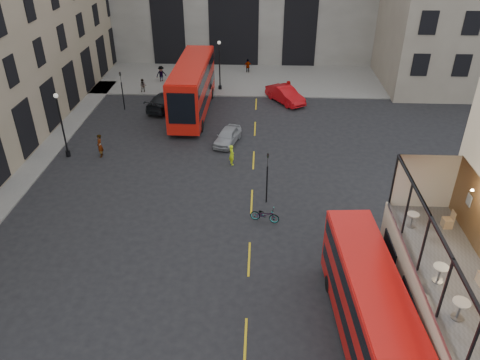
{
  "coord_description": "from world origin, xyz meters",
  "views": [
    {
      "loc": [
        -1.56,
        -14.83,
        17.73
      ],
      "look_at": [
        -2.7,
        9.84,
        3.0
      ],
      "focal_mm": 35.0,
      "sensor_mm": 36.0,
      "label": 1
    }
  ],
  "objects_px": {
    "cafe_table_mid": "(440,271)",
    "pedestrian_c": "(248,66)",
    "pedestrian_b": "(161,74)",
    "cafe_table_far": "(412,218)",
    "street_lamp_a": "(63,129)",
    "bus_near": "(369,304)",
    "cafe_chair_d": "(448,222)",
    "car_a": "(228,136)",
    "cyclist": "(232,155)",
    "pedestrian_a": "(143,86)",
    "car_c": "(166,101)",
    "bus_far": "(192,85)",
    "car_b": "(285,95)",
    "bicycle": "(265,215)",
    "pedestrian_e": "(100,146)",
    "pedestrian_d": "(288,89)",
    "traffic_light_far": "(122,86)",
    "cafe_table_near": "(460,307)",
    "street_lamp_b": "(220,69)",
    "traffic_light_near": "(267,171)"
  },
  "relations": [
    {
      "from": "cafe_table_far",
      "to": "cafe_table_mid",
      "type": "bearing_deg",
      "value": -88.75
    },
    {
      "from": "bus_near",
      "to": "cafe_table_far",
      "type": "distance_m",
      "value": 4.49
    },
    {
      "from": "car_c",
      "to": "pedestrian_a",
      "type": "distance_m",
      "value": 5.21
    },
    {
      "from": "pedestrian_c",
      "to": "bus_far",
      "type": "bearing_deg",
      "value": 50.91
    },
    {
      "from": "bus_far",
      "to": "cafe_table_near",
      "type": "xyz_separation_m",
      "value": [
        13.86,
        -29.84,
        2.35
      ]
    },
    {
      "from": "car_c",
      "to": "pedestrian_a",
      "type": "relative_size",
      "value": 3.45
    },
    {
      "from": "car_b",
      "to": "cafe_table_mid",
      "type": "relative_size",
      "value": 6.51
    },
    {
      "from": "cafe_table_far",
      "to": "cafe_chair_d",
      "type": "xyz_separation_m",
      "value": [
        1.66,
        0.01,
        -0.2
      ]
    },
    {
      "from": "pedestrian_b",
      "to": "car_b",
      "type": "bearing_deg",
      "value": -54.4
    },
    {
      "from": "pedestrian_c",
      "to": "pedestrian_b",
      "type": "bearing_deg",
      "value": 3.58
    },
    {
      "from": "bus_near",
      "to": "cafe_chair_d",
      "type": "relative_size",
      "value": 11.65
    },
    {
      "from": "bus_far",
      "to": "car_c",
      "type": "bearing_deg",
      "value": 160.92
    },
    {
      "from": "traffic_light_far",
      "to": "bus_far",
      "type": "bearing_deg",
      "value": -4.03
    },
    {
      "from": "traffic_light_near",
      "to": "street_lamp_a",
      "type": "height_order",
      "value": "street_lamp_a"
    },
    {
      "from": "bus_far",
      "to": "bicycle",
      "type": "height_order",
      "value": "bus_far"
    },
    {
      "from": "street_lamp_a",
      "to": "pedestrian_d",
      "type": "height_order",
      "value": "street_lamp_a"
    },
    {
      "from": "bus_near",
      "to": "cafe_table_near",
      "type": "bearing_deg",
      "value": -50.96
    },
    {
      "from": "street_lamp_a",
      "to": "pedestrian_a",
      "type": "distance_m",
      "value": 15.0
    },
    {
      "from": "cafe_table_near",
      "to": "pedestrian_e",
      "type": "bearing_deg",
      "value": 134.61
    },
    {
      "from": "street_lamp_a",
      "to": "pedestrian_a",
      "type": "xyz_separation_m",
      "value": [
        2.88,
        14.63,
        -1.61
      ]
    },
    {
      "from": "car_a",
      "to": "cafe_chair_d",
      "type": "bearing_deg",
      "value": -41.59
    },
    {
      "from": "car_b",
      "to": "cafe_chair_d",
      "type": "bearing_deg",
      "value": -110.57
    },
    {
      "from": "traffic_light_far",
      "to": "cafe_table_near",
      "type": "distance_m",
      "value": 36.9
    },
    {
      "from": "cafe_table_far",
      "to": "bicycle",
      "type": "bearing_deg",
      "value": 136.29
    },
    {
      "from": "street_lamp_a",
      "to": "pedestrian_b",
      "type": "relative_size",
      "value": 2.82
    },
    {
      "from": "pedestrian_e",
      "to": "pedestrian_b",
      "type": "bearing_deg",
      "value": 164.25
    },
    {
      "from": "pedestrian_e",
      "to": "street_lamp_b",
      "type": "bearing_deg",
      "value": 141.28
    },
    {
      "from": "cyclist",
      "to": "pedestrian_a",
      "type": "height_order",
      "value": "cyclist"
    },
    {
      "from": "street_lamp_b",
      "to": "cafe_table_mid",
      "type": "bearing_deg",
      "value": -71.18
    },
    {
      "from": "cyclist",
      "to": "bus_near",
      "type": "bearing_deg",
      "value": 178.49
    },
    {
      "from": "car_b",
      "to": "bicycle",
      "type": "distance_m",
      "value": 21.03
    },
    {
      "from": "cafe_table_mid",
      "to": "pedestrian_c",
      "type": "bearing_deg",
      "value": 102.41
    },
    {
      "from": "car_b",
      "to": "cafe_chair_d",
      "type": "relative_size",
      "value": 5.7
    },
    {
      "from": "street_lamp_a",
      "to": "cafe_table_mid",
      "type": "height_order",
      "value": "cafe_table_mid"
    },
    {
      "from": "pedestrian_b",
      "to": "cafe_table_far",
      "type": "bearing_deg",
      "value": -93.26
    },
    {
      "from": "cafe_table_mid",
      "to": "cafe_table_far",
      "type": "bearing_deg",
      "value": 91.25
    },
    {
      "from": "street_lamp_a",
      "to": "bicycle",
      "type": "xyz_separation_m",
      "value": [
        15.89,
        -8.24,
        -1.9
      ]
    },
    {
      "from": "street_lamp_b",
      "to": "pedestrian_d",
      "type": "height_order",
      "value": "street_lamp_b"
    },
    {
      "from": "cyclist",
      "to": "pedestrian_e",
      "type": "distance_m",
      "value": 10.65
    },
    {
      "from": "pedestrian_c",
      "to": "pedestrian_e",
      "type": "bearing_deg",
      "value": 45.23
    },
    {
      "from": "pedestrian_d",
      "to": "cafe_table_mid",
      "type": "distance_m",
      "value": 33.26
    },
    {
      "from": "street_lamp_a",
      "to": "pedestrian_b",
      "type": "distance_m",
      "value": 18.74
    },
    {
      "from": "bicycle",
      "to": "cafe_table_mid",
      "type": "xyz_separation_m",
      "value": [
        6.84,
        -10.17,
        4.6
      ]
    },
    {
      "from": "traffic_light_near",
      "to": "pedestrian_e",
      "type": "distance_m",
      "value": 14.72
    },
    {
      "from": "pedestrian_e",
      "to": "car_b",
      "type": "bearing_deg",
      "value": 118.42
    },
    {
      "from": "cafe_table_far",
      "to": "cafe_chair_d",
      "type": "height_order",
      "value": "cafe_chair_d"
    },
    {
      "from": "car_c",
      "to": "pedestrian_d",
      "type": "distance_m",
      "value": 12.81
    },
    {
      "from": "car_c",
      "to": "pedestrian_a",
      "type": "xyz_separation_m",
      "value": [
        -3.19,
        4.12,
        -0.0
      ]
    },
    {
      "from": "bus_near",
      "to": "pedestrian_e",
      "type": "height_order",
      "value": "bus_near"
    },
    {
      "from": "car_a",
      "to": "cafe_table_mid",
      "type": "distance_m",
      "value": 24.02
    }
  ]
}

